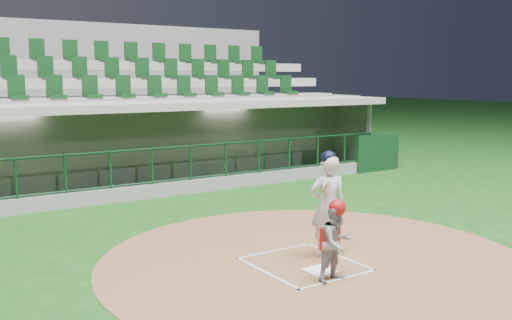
# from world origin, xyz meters

# --- Properties ---
(ground) EXTENTS (120.00, 120.00, 0.00)m
(ground) POSITION_xyz_m (0.00, 0.00, 0.00)
(ground) COLOR #144513
(ground) RESTS_ON ground
(dirt_circle) EXTENTS (7.20, 7.20, 0.01)m
(dirt_circle) POSITION_xyz_m (0.30, -0.20, 0.01)
(dirt_circle) COLOR brown
(dirt_circle) RESTS_ON ground
(home_plate) EXTENTS (0.43, 0.43, 0.02)m
(home_plate) POSITION_xyz_m (0.00, -0.70, 0.02)
(home_plate) COLOR white
(home_plate) RESTS_ON dirt_circle
(batter_box_chalk) EXTENTS (1.55, 1.80, 0.01)m
(batter_box_chalk) POSITION_xyz_m (0.00, -0.30, 0.02)
(batter_box_chalk) COLOR white
(batter_box_chalk) RESTS_ON ground
(dugout_structure) EXTENTS (16.40, 3.70, 3.00)m
(dugout_structure) POSITION_xyz_m (0.03, 7.81, 0.96)
(dugout_structure) COLOR slate
(dugout_structure) RESTS_ON ground
(seating_deck) EXTENTS (17.00, 6.72, 5.15)m
(seating_deck) POSITION_xyz_m (0.00, 10.91, 1.42)
(seating_deck) COLOR slate
(seating_deck) RESTS_ON ground
(batter) EXTENTS (0.90, 0.94, 1.81)m
(batter) POSITION_xyz_m (0.62, -0.14, 0.92)
(batter) COLOR silver
(batter) RESTS_ON dirt_circle
(catcher) EXTENTS (0.60, 0.49, 1.24)m
(catcher) POSITION_xyz_m (-0.06, -1.14, 0.62)
(catcher) COLOR #949499
(catcher) RESTS_ON dirt_circle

